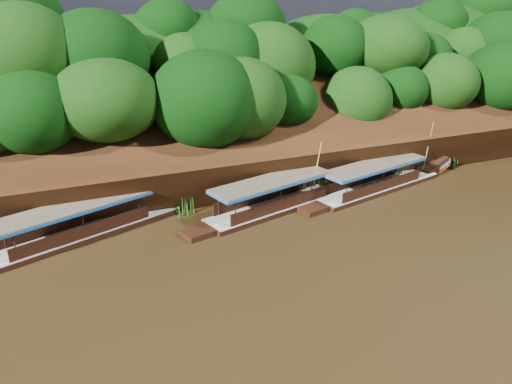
% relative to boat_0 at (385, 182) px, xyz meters
% --- Properties ---
extents(ground, '(160.00, 160.00, 0.00)m').
position_rel_boat_0_xyz_m(ground, '(-11.80, -7.81, -0.55)').
color(ground, black).
rests_on(ground, ground).
extents(riverbank, '(120.00, 30.06, 19.40)m').
position_rel_boat_0_xyz_m(riverbank, '(-11.81, 14.91, 1.34)').
color(riverbank, black).
rests_on(riverbank, ground).
extents(boat_0, '(14.94, 5.34, 5.61)m').
position_rel_boat_0_xyz_m(boat_0, '(0.00, 0.00, 0.00)').
color(boat_0, black).
rests_on(boat_0, ground).
extents(boat_1, '(14.66, 5.71, 5.35)m').
position_rel_boat_0_xyz_m(boat_1, '(-9.27, -0.35, 0.03)').
color(boat_1, black).
rests_on(boat_1, ground).
extents(boat_2, '(15.16, 7.26, 5.24)m').
position_rel_boat_0_xyz_m(boat_2, '(-22.83, 0.82, 0.00)').
color(boat_2, black).
rests_on(boat_2, ground).
extents(reeds, '(49.76, 2.29, 1.91)m').
position_rel_boat_0_xyz_m(reeds, '(-15.27, 1.77, 0.29)').
color(reeds, '#215D17').
rests_on(reeds, ground).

